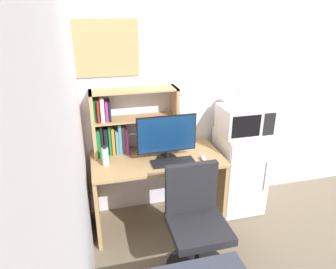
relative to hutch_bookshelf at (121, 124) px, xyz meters
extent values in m
cube|color=silver|center=(1.62, 0.13, 0.22)|extent=(6.40, 0.04, 2.60)
cube|color=silver|center=(-0.40, -1.49, 0.22)|extent=(0.04, 4.40, 2.60)
cube|color=tan|center=(0.32, -0.22, -0.32)|extent=(1.29, 0.66, 0.03)
cube|color=tan|center=(-0.31, -0.22, -0.71)|extent=(0.04, 0.60, 0.74)
cube|color=tan|center=(0.94, -0.22, -0.71)|extent=(0.04, 0.60, 0.74)
cube|color=tan|center=(-0.27, -0.01, 0.02)|extent=(0.03, 0.25, 0.65)
cube|color=tan|center=(0.55, -0.01, 0.02)|extent=(0.03, 0.25, 0.65)
cube|color=tan|center=(0.14, -0.01, 0.34)|extent=(0.85, 0.25, 0.01)
cube|color=tan|center=(0.14, -0.01, 0.05)|extent=(0.79, 0.25, 0.01)
cube|color=#197233|center=(-0.24, 0.00, -0.17)|extent=(0.04, 0.20, 0.28)
cube|color=black|center=(-0.20, 0.01, -0.15)|extent=(0.03, 0.17, 0.31)
cube|color=black|center=(-0.16, 0.02, -0.17)|extent=(0.04, 0.15, 0.28)
cube|color=#197233|center=(-0.13, 0.01, -0.16)|extent=(0.02, 0.16, 0.30)
cube|color=orange|center=(-0.09, 0.01, -0.17)|extent=(0.03, 0.17, 0.28)
cube|color=teal|center=(-0.06, 0.01, -0.18)|extent=(0.03, 0.18, 0.25)
cube|color=teal|center=(-0.03, 0.01, -0.15)|extent=(0.03, 0.16, 0.32)
cube|color=brown|center=(0.01, 0.02, -0.17)|extent=(0.03, 0.14, 0.27)
cube|color=purple|center=(0.04, 0.00, -0.17)|extent=(0.02, 0.20, 0.27)
cube|color=#197233|center=(-0.24, 0.02, 0.16)|extent=(0.03, 0.14, 0.22)
cube|color=#B21E1E|center=(-0.21, 0.00, 0.16)|extent=(0.02, 0.19, 0.22)
cube|color=silver|center=(-0.18, 0.01, 0.17)|extent=(0.04, 0.17, 0.24)
cube|color=purple|center=(-0.14, 0.01, 0.15)|extent=(0.03, 0.18, 0.19)
cube|color=black|center=(-0.11, 0.01, 0.15)|extent=(0.02, 0.18, 0.19)
cylinder|color=black|center=(0.40, -0.27, -0.30)|extent=(0.19, 0.19, 0.02)
cylinder|color=black|center=(0.40, -0.27, -0.26)|extent=(0.04, 0.04, 0.07)
cube|color=black|center=(0.40, -0.27, -0.05)|extent=(0.58, 0.01, 0.37)
cube|color=navy|center=(0.40, -0.27, -0.05)|extent=(0.56, 0.02, 0.35)
cube|color=black|center=(0.43, -0.37, -0.30)|extent=(0.41, 0.16, 0.02)
ellipsoid|color=silver|center=(0.74, -0.38, -0.29)|extent=(0.05, 0.10, 0.04)
cylinder|color=silver|center=(-0.19, -0.25, -0.22)|extent=(0.06, 0.06, 0.17)
cylinder|color=black|center=(-0.19, -0.25, -0.12)|extent=(0.04, 0.04, 0.02)
cube|color=white|center=(1.25, -0.17, -0.62)|extent=(0.48, 0.49, 0.92)
cube|color=white|center=(1.25, -0.42, -0.62)|extent=(0.46, 0.01, 0.88)
cylinder|color=#B2B2B7|center=(1.42, -0.43, -0.57)|extent=(0.01, 0.01, 0.32)
cube|color=silver|center=(1.25, -0.17, -0.01)|extent=(0.50, 0.38, 0.29)
cube|color=black|center=(1.18, -0.36, -0.01)|extent=(0.30, 0.01, 0.22)
cube|color=black|center=(1.43, -0.36, -0.01)|extent=(0.12, 0.01, 0.23)
cylinder|color=silver|center=(1.22, -0.17, 0.14)|extent=(0.11, 0.11, 0.01)
cylinder|color=silver|center=(1.22, -0.17, 0.18)|extent=(0.02, 0.02, 0.06)
cylinder|color=silver|center=(1.22, -0.18, 0.29)|extent=(0.16, 0.03, 0.16)
cylinder|color=black|center=(0.49, -0.97, -1.06)|extent=(0.55, 0.55, 0.04)
cylinder|color=black|center=(0.49, -0.97, -0.84)|extent=(0.04, 0.04, 0.42)
cube|color=#232328|center=(0.49, -0.97, -0.61)|extent=(0.48, 0.48, 0.07)
cube|color=#232328|center=(0.49, -0.76, -0.35)|extent=(0.45, 0.06, 0.45)
cube|color=tan|center=(-0.11, 0.10, 0.72)|extent=(0.64, 0.02, 0.52)
camera|label=1|loc=(-0.27, -2.91, 1.08)|focal=33.15mm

